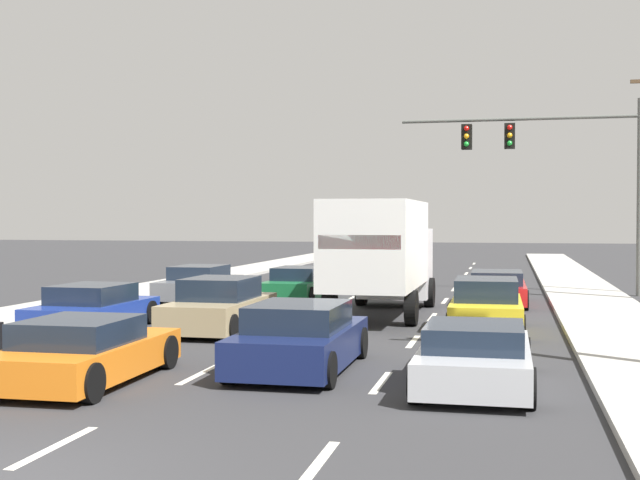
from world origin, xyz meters
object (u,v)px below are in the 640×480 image
(car_blue, at_px, (93,309))
(traffic_signal_mast, at_px, (540,152))
(car_gray, at_px, (200,284))
(box_truck, at_px, (382,250))
(car_tan, at_px, (220,307))
(car_green, at_px, (299,285))
(car_orange, at_px, (84,352))
(car_navy, at_px, (300,339))
(car_silver, at_px, (475,356))
(car_red, at_px, (497,288))
(car_yellow, at_px, (486,307))

(car_blue, relative_size, traffic_signal_mast, 0.46)
(car_gray, xyz_separation_m, box_truck, (7.06, -3.50, 1.38))
(car_tan, relative_size, traffic_signal_mast, 0.48)
(car_blue, height_order, car_green, car_green)
(car_tan, bearing_deg, car_orange, -90.21)
(box_truck, distance_m, car_navy, 9.22)
(car_navy, bearing_deg, car_tan, 124.28)
(box_truck, xyz_separation_m, car_silver, (3.11, -9.93, -1.43))
(car_orange, xyz_separation_m, traffic_signal_mast, (8.39, 19.56, 4.90))
(car_red, bearing_deg, car_silver, -90.70)
(car_tan, distance_m, car_navy, 5.98)
(car_navy, bearing_deg, car_gray, 118.55)
(car_orange, bearing_deg, car_gray, 103.36)
(car_yellow, bearing_deg, car_green, 134.29)
(box_truck, bearing_deg, car_green, 131.78)
(box_truck, bearing_deg, traffic_signal_mast, 60.40)
(car_green, xyz_separation_m, car_orange, (-0.07, -15.06, -0.01))
(car_green, bearing_deg, car_yellow, -45.71)
(car_blue, xyz_separation_m, car_navy, (6.64, -4.40, 0.05))
(car_orange, bearing_deg, traffic_signal_mast, 66.79)
(car_yellow, bearing_deg, car_blue, -169.41)
(car_gray, xyz_separation_m, car_tan, (3.50, -7.68, 0.06))
(car_navy, bearing_deg, car_silver, -13.80)
(car_navy, relative_size, car_yellow, 1.02)
(car_red, bearing_deg, car_navy, -104.64)
(car_tan, bearing_deg, car_silver, -40.76)
(car_gray, bearing_deg, traffic_signal_mast, 22.64)
(car_yellow, bearing_deg, car_gray, 148.00)
(car_yellow, relative_size, car_silver, 0.96)
(car_gray, relative_size, box_truck, 0.61)
(car_blue, bearing_deg, car_orange, -63.07)
(car_gray, distance_m, box_truck, 8.00)
(car_orange, relative_size, box_truck, 0.55)
(car_silver, bearing_deg, box_truck, 107.38)
(box_truck, bearing_deg, car_blue, -145.38)
(box_truck, relative_size, car_red, 1.64)
(car_tan, height_order, car_yellow, car_tan)
(car_gray, xyz_separation_m, car_green, (3.54, 0.44, -0.02))
(car_red, bearing_deg, car_yellow, -91.37)
(car_gray, height_order, car_silver, car_gray)
(car_blue, height_order, car_orange, car_blue)
(car_gray, xyz_separation_m, car_blue, (0.22, -8.22, -0.01))
(car_blue, xyz_separation_m, box_truck, (6.84, 4.72, 1.40))
(box_truck, height_order, car_navy, box_truck)
(car_yellow, bearing_deg, car_orange, -129.08)
(car_yellow, distance_m, car_silver, 7.07)
(car_gray, distance_m, car_navy, 14.36)
(car_gray, relative_size, car_red, 1.00)
(car_silver, distance_m, traffic_signal_mast, 19.09)
(car_green, distance_m, car_yellow, 9.50)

